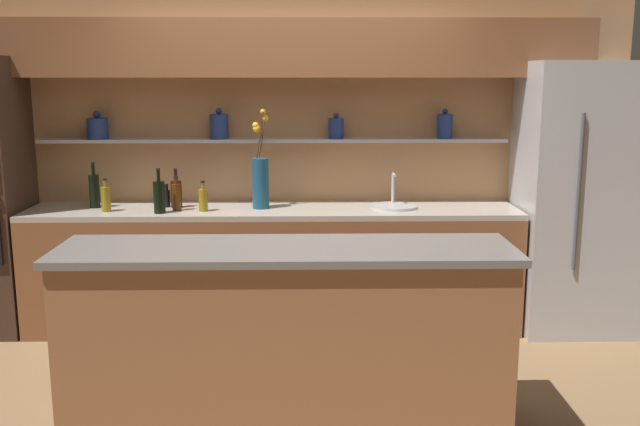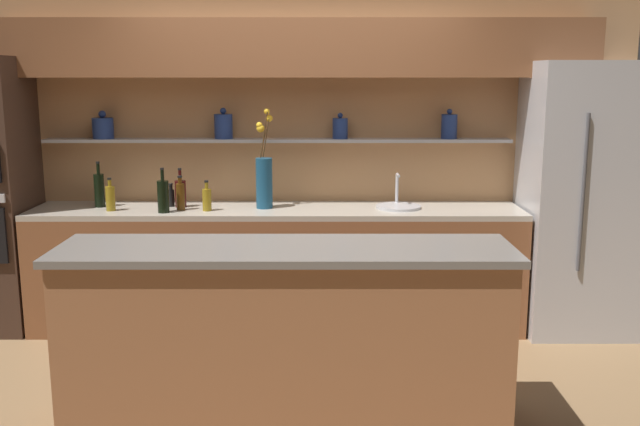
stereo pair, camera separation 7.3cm
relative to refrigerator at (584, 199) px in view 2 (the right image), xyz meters
name	(u,v)px [view 2 (the right image)]	position (x,y,z in m)	size (l,w,h in m)	color
ground_plane	(288,396)	(-2.15, -1.20, -1.00)	(12.00, 12.00, 0.00)	olive
back_wall_unit	(294,121)	(-2.16, 0.33, 0.55)	(5.20, 0.44, 2.60)	tan
back_counter_unit	(276,268)	(-2.29, 0.04, -0.54)	(3.65, 0.62, 0.92)	brown
island_counter	(284,339)	(-2.15, -1.58, -0.49)	(2.39, 0.61, 1.02)	#99603D
refrigerator	(584,199)	(0.00, 0.00, 0.00)	(0.89, 0.73, 2.00)	#B7B7BC
flower_vase	(262,178)	(-2.39, 0.05, 0.15)	(0.13, 0.15, 0.74)	navy
sink_fixture	(397,205)	(-1.38, 0.05, -0.06)	(0.34, 0.34, 0.25)	#B7B7BC
bottle_spirit_0	(179,196)	(-3.00, -0.04, 0.03)	(0.06, 0.06, 0.26)	#4C2D0C
bottle_oil_1	(108,198)	(-3.50, -0.06, 0.02)	(0.07, 0.07, 0.24)	olive
bottle_sauce_2	(100,196)	(-3.64, 0.17, -0.01)	(0.05, 0.05, 0.16)	black
bottle_wine_3	(179,193)	(-3.02, 0.09, 0.03)	(0.08, 0.08, 0.30)	#380C0C
bottle_sauce_4	(169,197)	(-3.10, 0.11, 0.00)	(0.05, 0.05, 0.18)	black
bottle_wine_5	(161,196)	(-3.10, -0.13, 0.04)	(0.08, 0.08, 0.33)	black
bottle_oil_6	(205,199)	(-2.80, -0.06, 0.01)	(0.07, 0.07, 0.22)	olive
bottle_wine_7	(97,190)	(-3.63, 0.09, 0.05)	(0.08, 0.08, 0.34)	black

